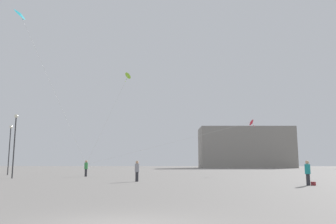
{
  "coord_description": "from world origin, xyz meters",
  "views": [
    {
      "loc": [
        1.72,
        -7.56,
        1.45
      ],
      "look_at": [
        0.0,
        14.69,
        4.87
      ],
      "focal_mm": 35.68,
      "sensor_mm": 36.0,
      "label": 1
    }
  ],
  "objects_px": {
    "kite_lime_diamond": "(127,77)",
    "handbag_beside_flyer": "(313,184)",
    "person_in_teal": "(308,172)",
    "person_in_green": "(86,168)",
    "kite_crimson_diamond": "(247,123)",
    "lamppost_west": "(15,136)",
    "lamppost_east": "(10,142)",
    "building_left_hall": "(245,148)",
    "person_in_grey": "(137,170)",
    "kite_cyan_diamond": "(21,15)"
  },
  "relations": [
    {
      "from": "kite_lime_diamond",
      "to": "building_left_hall",
      "type": "xyz_separation_m",
      "value": [
        22.66,
        65.66,
        -5.06
      ]
    },
    {
      "from": "kite_crimson_diamond",
      "to": "lamppost_west",
      "type": "height_order",
      "value": "kite_crimson_diamond"
    },
    {
      "from": "kite_crimson_diamond",
      "to": "person_in_green",
      "type": "bearing_deg",
      "value": -156.1
    },
    {
      "from": "kite_lime_diamond",
      "to": "lamppost_west",
      "type": "xyz_separation_m",
      "value": [
        -9.87,
        -5.11,
        -7.01
      ]
    },
    {
      "from": "handbag_beside_flyer",
      "to": "person_in_green",
      "type": "bearing_deg",
      "value": 146.29
    },
    {
      "from": "lamppost_west",
      "to": "building_left_hall",
      "type": "bearing_deg",
      "value": 65.31
    },
    {
      "from": "building_left_hall",
      "to": "lamppost_west",
      "type": "relative_size",
      "value": 4.53
    },
    {
      "from": "building_left_hall",
      "to": "kite_lime_diamond",
      "type": "bearing_deg",
      "value": -109.04
    },
    {
      "from": "person_in_green",
      "to": "kite_crimson_diamond",
      "type": "height_order",
      "value": "kite_crimson_diamond"
    },
    {
      "from": "handbag_beside_flyer",
      "to": "person_in_grey",
      "type": "bearing_deg",
      "value": 164.05
    },
    {
      "from": "person_in_green",
      "to": "handbag_beside_flyer",
      "type": "xyz_separation_m",
      "value": [
        19.52,
        -13.02,
        -0.84
      ]
    },
    {
      "from": "kite_lime_diamond",
      "to": "building_left_hall",
      "type": "distance_m",
      "value": 69.65
    },
    {
      "from": "kite_crimson_diamond",
      "to": "lamppost_east",
      "type": "relative_size",
      "value": 3.24
    },
    {
      "from": "person_in_teal",
      "to": "building_left_hall",
      "type": "relative_size",
      "value": 0.06
    },
    {
      "from": "building_left_hall",
      "to": "handbag_beside_flyer",
      "type": "distance_m",
      "value": 79.34
    },
    {
      "from": "person_in_green",
      "to": "kite_cyan_diamond",
      "type": "relative_size",
      "value": 0.12
    },
    {
      "from": "person_in_green",
      "to": "building_left_hall",
      "type": "height_order",
      "value": "building_left_hall"
    },
    {
      "from": "person_in_teal",
      "to": "lamppost_east",
      "type": "xyz_separation_m",
      "value": [
        -30.23,
        16.99,
        3.09
      ]
    },
    {
      "from": "kite_cyan_diamond",
      "to": "handbag_beside_flyer",
      "type": "distance_m",
      "value": 29.42
    },
    {
      "from": "kite_crimson_diamond",
      "to": "handbag_beside_flyer",
      "type": "height_order",
      "value": "kite_crimson_diamond"
    },
    {
      "from": "kite_cyan_diamond",
      "to": "kite_crimson_diamond",
      "type": "xyz_separation_m",
      "value": [
        23.51,
        15.15,
        -8.95
      ]
    },
    {
      "from": "kite_cyan_diamond",
      "to": "kite_crimson_diamond",
      "type": "relative_size",
      "value": 0.75
    },
    {
      "from": "kite_crimson_diamond",
      "to": "lamppost_east",
      "type": "bearing_deg",
      "value": -171.53
    },
    {
      "from": "person_in_grey",
      "to": "kite_lime_diamond",
      "type": "bearing_deg",
      "value": -60.66
    },
    {
      "from": "person_in_green",
      "to": "lamppost_west",
      "type": "relative_size",
      "value": 0.28
    },
    {
      "from": "person_in_teal",
      "to": "lamppost_east",
      "type": "relative_size",
      "value": 0.27
    },
    {
      "from": "person_in_green",
      "to": "kite_lime_diamond",
      "type": "height_order",
      "value": "kite_lime_diamond"
    },
    {
      "from": "handbag_beside_flyer",
      "to": "building_left_hall",
      "type": "bearing_deg",
      "value": 84.56
    },
    {
      "from": "person_in_green",
      "to": "lamppost_east",
      "type": "height_order",
      "value": "lamppost_east"
    },
    {
      "from": "person_in_teal",
      "to": "kite_cyan_diamond",
      "type": "xyz_separation_m",
      "value": [
        -23.92,
        6.28,
        14.67
      ]
    },
    {
      "from": "handbag_beside_flyer",
      "to": "lamppost_east",
      "type": "bearing_deg",
      "value": 151.09
    },
    {
      "from": "building_left_hall",
      "to": "handbag_beside_flyer",
      "type": "height_order",
      "value": "building_left_hall"
    },
    {
      "from": "person_in_grey",
      "to": "kite_crimson_diamond",
      "type": "bearing_deg",
      "value": -110.23
    },
    {
      "from": "lamppost_west",
      "to": "handbag_beside_flyer",
      "type": "height_order",
      "value": "lamppost_west"
    },
    {
      "from": "kite_crimson_diamond",
      "to": "handbag_beside_flyer",
      "type": "xyz_separation_m",
      "value": [
        0.76,
        -21.33,
        -6.49
      ]
    },
    {
      "from": "person_in_teal",
      "to": "person_in_green",
      "type": "bearing_deg",
      "value": 143.21
    },
    {
      "from": "kite_cyan_diamond",
      "to": "handbag_beside_flyer",
      "type": "relative_size",
      "value": 46.59
    },
    {
      "from": "person_in_teal",
      "to": "kite_lime_diamond",
      "type": "bearing_deg",
      "value": 135.88
    },
    {
      "from": "kite_lime_diamond",
      "to": "kite_crimson_diamond",
      "type": "distance_m",
      "value": 17.16
    },
    {
      "from": "person_in_grey",
      "to": "person_in_teal",
      "type": "bearing_deg",
      "value": 175.83
    },
    {
      "from": "person_in_teal",
      "to": "handbag_beside_flyer",
      "type": "relative_size",
      "value": 5.06
    },
    {
      "from": "person_in_grey",
      "to": "building_left_hall",
      "type": "bearing_deg",
      "value": -92.07
    },
    {
      "from": "kite_cyan_diamond",
      "to": "lamppost_east",
      "type": "distance_m",
      "value": 16.99
    },
    {
      "from": "kite_lime_diamond",
      "to": "handbag_beside_flyer",
      "type": "xyz_separation_m",
      "value": [
        15.16,
        -13.11,
        -10.9
      ]
    },
    {
      "from": "person_in_green",
      "to": "handbag_beside_flyer",
      "type": "distance_m",
      "value": 23.47
    },
    {
      "from": "person_in_teal",
      "to": "lamppost_west",
      "type": "relative_size",
      "value": 0.26
    },
    {
      "from": "person_in_green",
      "to": "kite_crimson_diamond",
      "type": "relative_size",
      "value": 0.09
    },
    {
      "from": "person_in_teal",
      "to": "person_in_green",
      "type": "relative_size",
      "value": 0.93
    },
    {
      "from": "kite_crimson_diamond",
      "to": "lamppost_west",
      "type": "xyz_separation_m",
      "value": [
        -24.27,
        -13.33,
        -2.6
      ]
    },
    {
      "from": "kite_crimson_diamond",
      "to": "lamppost_west",
      "type": "relative_size",
      "value": 3.22
    }
  ]
}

